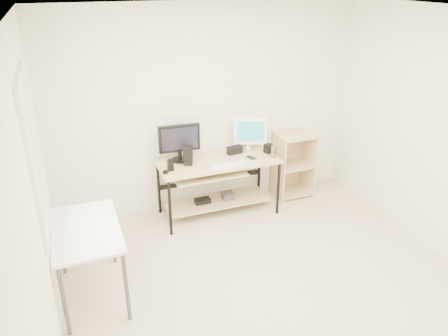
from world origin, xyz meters
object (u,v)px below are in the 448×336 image
at_px(side_table, 87,236).
at_px(black_monitor, 179,140).
at_px(shelf_unit, 292,164).
at_px(desk, 216,176).
at_px(white_imac, 250,132).
at_px(audio_controller, 170,165).

distance_m(side_table, black_monitor, 1.76).
bearing_deg(side_table, shelf_unit, 23.33).
xyz_separation_m(shelf_unit, black_monitor, (-1.59, -0.01, 0.56)).
bearing_deg(black_monitor, desk, -16.81).
bearing_deg(side_table, black_monitor, 44.41).
distance_m(desk, side_table, 1.97).
height_order(white_imac, audio_controller, white_imac).
xyz_separation_m(white_imac, audio_controller, (-1.13, -0.25, -0.19)).
distance_m(shelf_unit, black_monitor, 1.69).
distance_m(white_imac, audio_controller, 1.17).
bearing_deg(white_imac, shelf_unit, 24.83).
height_order(shelf_unit, white_imac, white_imac).
bearing_deg(black_monitor, audio_controller, -123.64).
bearing_deg(white_imac, side_table, -127.95).
xyz_separation_m(side_table, audio_controller, (1.05, 0.96, 0.15)).
xyz_separation_m(desk, white_imac, (0.52, 0.14, 0.48)).
bearing_deg(black_monitor, shelf_unit, 3.27).
relative_size(desk, black_monitor, 2.94).
xyz_separation_m(side_table, shelf_unit, (2.83, 1.22, -0.22)).
bearing_deg(white_imac, audio_controller, -144.59).
relative_size(shelf_unit, black_monitor, 1.76).
xyz_separation_m(shelf_unit, white_imac, (-0.66, -0.02, 0.56)).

